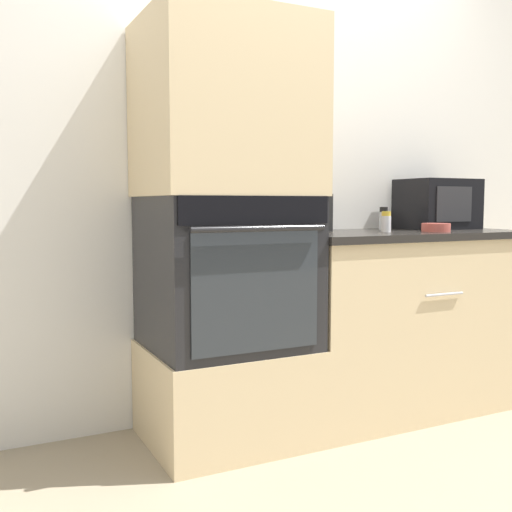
# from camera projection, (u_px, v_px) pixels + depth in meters

# --- Properties ---
(ground_plane) EXTENTS (12.00, 12.00, 0.00)m
(ground_plane) POSITION_uv_depth(u_px,v_px,m) (330.00, 449.00, 2.54)
(ground_plane) COLOR gray
(wall_back) EXTENTS (8.00, 0.05, 2.50)m
(wall_back) POSITION_uv_depth(u_px,v_px,m) (263.00, 161.00, 2.99)
(wall_back) COLOR silver
(wall_back) RESTS_ON ground_plane
(oven_cabinet_base) EXTENTS (0.69, 0.60, 0.42)m
(oven_cabinet_base) POSITION_uv_depth(u_px,v_px,m) (227.00, 392.00, 2.64)
(oven_cabinet_base) COLOR beige
(oven_cabinet_base) RESTS_ON ground_plane
(wall_oven) EXTENTS (0.67, 0.64, 0.65)m
(wall_oven) POSITION_uv_depth(u_px,v_px,m) (226.00, 272.00, 2.58)
(wall_oven) COLOR black
(wall_oven) RESTS_ON oven_cabinet_base
(oven_cabinet_upper) EXTENTS (0.69, 0.60, 0.73)m
(oven_cabinet_upper) POSITION_uv_depth(u_px,v_px,m) (225.00, 109.00, 2.53)
(oven_cabinet_upper) COLOR beige
(oven_cabinet_upper) RESTS_ON wall_oven
(counter_unit) EXTENTS (1.24, 0.63, 0.90)m
(counter_unit) POSITION_uv_depth(u_px,v_px,m) (399.00, 320.00, 3.04)
(counter_unit) COLOR beige
(counter_unit) RESTS_ON ground_plane
(microwave) EXTENTS (0.39, 0.30, 0.27)m
(microwave) POSITION_uv_depth(u_px,v_px,m) (437.00, 204.00, 3.24)
(microwave) COLOR black
(microwave) RESTS_ON counter_unit
(knife_block) EXTENTS (0.11, 0.13, 0.23)m
(knife_block) POSITION_uv_depth(u_px,v_px,m) (317.00, 212.00, 2.98)
(knife_block) COLOR black
(knife_block) RESTS_ON counter_unit
(bowl) EXTENTS (0.14, 0.14, 0.04)m
(bowl) POSITION_uv_depth(u_px,v_px,m) (436.00, 228.00, 2.90)
(bowl) COLOR #B24C42
(bowl) RESTS_ON counter_unit
(condiment_jar_near) EXTENTS (0.04, 0.04, 0.09)m
(condiment_jar_near) POSITION_uv_depth(u_px,v_px,m) (385.00, 222.00, 3.00)
(condiment_jar_near) COLOR silver
(condiment_jar_near) RESTS_ON counter_unit
(condiment_jar_mid) EXTENTS (0.05, 0.05, 0.10)m
(condiment_jar_mid) POSITION_uv_depth(u_px,v_px,m) (386.00, 222.00, 2.86)
(condiment_jar_mid) COLOR silver
(condiment_jar_mid) RESTS_ON counter_unit
(condiment_jar_far) EXTENTS (0.05, 0.05, 0.12)m
(condiment_jar_far) POSITION_uv_depth(u_px,v_px,m) (384.00, 219.00, 3.13)
(condiment_jar_far) COLOR silver
(condiment_jar_far) RESTS_ON counter_unit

